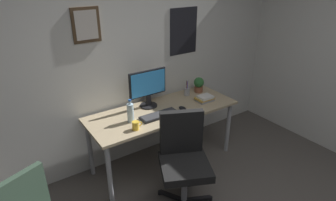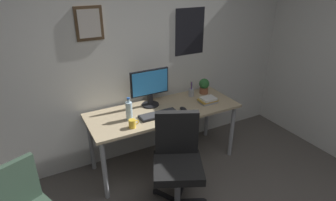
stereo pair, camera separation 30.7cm
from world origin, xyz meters
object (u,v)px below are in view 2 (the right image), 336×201
potted_plant (204,86)px  book_stack_left (208,100)px  water_bottle (129,111)px  keyboard (159,115)px  pen_cup (191,92)px  coffee_mug_near (132,124)px  office_chair (177,157)px  monitor (150,86)px  computer_mouse (183,109)px

potted_plant → book_stack_left: (-0.12, -0.26, -0.07)m
water_bottle → book_stack_left: size_ratio=1.20×
keyboard → pen_cup: 0.66m
coffee_mug_near → potted_plant: potted_plant is taller
office_chair → book_stack_left: size_ratio=4.53×
monitor → book_stack_left: 0.72m
office_chair → pen_cup: 1.05m
coffee_mug_near → potted_plant: 1.19m
office_chair → coffee_mug_near: size_ratio=8.75×
office_chair → water_bottle: size_ratio=3.76×
water_bottle → potted_plant: (1.09, 0.22, -0.00)m
office_chair → computer_mouse: (0.35, 0.49, 0.21)m
keyboard → book_stack_left: bearing=1.7°
water_bottle → book_stack_left: bearing=-2.7°
pen_cup → book_stack_left: pen_cup is taller
monitor → computer_mouse: bearing=-48.3°
computer_mouse → potted_plant: size_ratio=0.56×
office_chair → coffee_mug_near: office_chair is taller
office_chair → water_bottle: 0.70m
computer_mouse → book_stack_left: bearing=6.2°
water_bottle → coffee_mug_near: water_bottle is taller
computer_mouse → water_bottle: 0.62m
keyboard → book_stack_left: (0.66, 0.02, 0.02)m
water_bottle → book_stack_left: 0.98m
monitor → coffee_mug_near: monitor is taller
monitor → water_bottle: monitor is taller
keyboard → office_chair: bearing=-95.9°
monitor → coffee_mug_near: 0.57m
pen_cup → keyboard: bearing=-154.7°
water_bottle → potted_plant: water_bottle is taller
water_bottle → potted_plant: 1.11m
office_chair → computer_mouse: office_chair is taller
computer_mouse → coffee_mug_near: coffee_mug_near is taller
monitor → computer_mouse: size_ratio=4.18×
keyboard → pen_cup: (0.59, 0.28, 0.04)m
monitor → book_stack_left: (0.63, -0.26, -0.21)m
monitor → pen_cup: (0.56, -0.00, -0.19)m
monitor → computer_mouse: 0.46m
coffee_mug_near → book_stack_left: (1.01, 0.12, -0.01)m
water_bottle → book_stack_left: water_bottle is taller
water_bottle → coffee_mug_near: size_ratio=2.33×
computer_mouse → water_bottle: (-0.61, 0.09, 0.09)m
monitor → office_chair: bearing=-96.1°
monitor → water_bottle: bearing=-147.6°
computer_mouse → pen_cup: bearing=45.7°
keyboard → pen_cup: bearing=25.3°
keyboard → water_bottle: 0.33m
monitor → water_bottle: 0.42m
water_bottle → office_chair: bearing=-66.1°
pen_cup → coffee_mug_near: bearing=-157.6°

